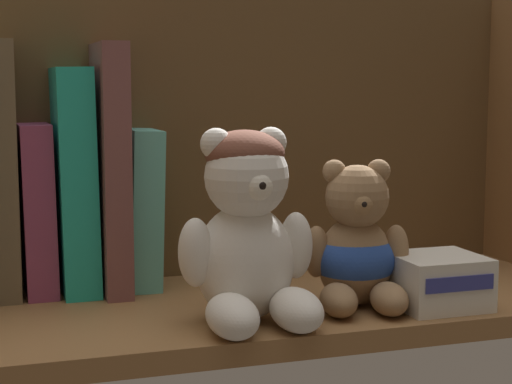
{
  "coord_description": "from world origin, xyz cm",
  "views": [
    {
      "loc": [
        -24.65,
        -75.97,
        22.62
      ],
      "look_at": [
        0.62,
        0.0,
        12.51
      ],
      "focal_mm": 59.86,
      "sensor_mm": 36.0,
      "label": 1
    }
  ],
  "objects_px": {
    "book_7": "(139,207)",
    "book_6": "(107,167)",
    "book_5": "(73,180)",
    "small_product_box": "(437,281)",
    "teddy_bear_larger": "(248,231)",
    "book_4": "(36,208)",
    "teddy_bear_smaller": "(356,249)"
  },
  "relations": [
    {
      "from": "book_7",
      "to": "book_6",
      "type": "bearing_deg",
      "value": 180.0
    },
    {
      "from": "book_5",
      "to": "book_7",
      "type": "distance_m",
      "value": 0.07
    },
    {
      "from": "book_7",
      "to": "small_product_box",
      "type": "xyz_separation_m",
      "value": [
        0.25,
        -0.18,
        -0.06
      ]
    },
    {
      "from": "teddy_bear_larger",
      "to": "small_product_box",
      "type": "bearing_deg",
      "value": -2.06
    },
    {
      "from": "book_6",
      "to": "book_7",
      "type": "relative_size",
      "value": 1.53
    },
    {
      "from": "book_7",
      "to": "teddy_bear_larger",
      "type": "bearing_deg",
      "value": -70.57
    },
    {
      "from": "book_7",
      "to": "book_4",
      "type": "bearing_deg",
      "value": 180.0
    },
    {
      "from": "book_4",
      "to": "book_5",
      "type": "height_order",
      "value": "book_5"
    },
    {
      "from": "small_product_box",
      "to": "book_7",
      "type": "bearing_deg",
      "value": 143.56
    },
    {
      "from": "book_4",
      "to": "book_7",
      "type": "distance_m",
      "value": 0.1
    },
    {
      "from": "book_6",
      "to": "book_4",
      "type": "bearing_deg",
      "value": 180.0
    },
    {
      "from": "book_4",
      "to": "book_7",
      "type": "bearing_deg",
      "value": 0.0
    },
    {
      "from": "teddy_bear_smaller",
      "to": "small_product_box",
      "type": "xyz_separation_m",
      "value": [
        0.07,
        -0.03,
        -0.03
      ]
    },
    {
      "from": "book_4",
      "to": "teddy_bear_larger",
      "type": "distance_m",
      "value": 0.24
    },
    {
      "from": "book_4",
      "to": "book_7",
      "type": "height_order",
      "value": "book_4"
    },
    {
      "from": "book_4",
      "to": "teddy_bear_smaller",
      "type": "relative_size",
      "value": 1.22
    },
    {
      "from": "teddy_bear_larger",
      "to": "book_7",
      "type": "bearing_deg",
      "value": 109.43
    },
    {
      "from": "book_4",
      "to": "small_product_box",
      "type": "height_order",
      "value": "book_4"
    },
    {
      "from": "teddy_bear_larger",
      "to": "teddy_bear_smaller",
      "type": "distance_m",
      "value": 0.12
    },
    {
      "from": "book_4",
      "to": "book_6",
      "type": "distance_m",
      "value": 0.08
    },
    {
      "from": "book_5",
      "to": "book_6",
      "type": "distance_m",
      "value": 0.04
    },
    {
      "from": "book_6",
      "to": "teddy_bear_larger",
      "type": "distance_m",
      "value": 0.2
    },
    {
      "from": "book_4",
      "to": "teddy_bear_larger",
      "type": "bearing_deg",
      "value": -46.59
    },
    {
      "from": "book_6",
      "to": "book_7",
      "type": "bearing_deg",
      "value": 0.0
    },
    {
      "from": "book_5",
      "to": "teddy_bear_smaller",
      "type": "xyz_separation_m",
      "value": [
        0.24,
        -0.15,
        -0.06
      ]
    },
    {
      "from": "teddy_bear_larger",
      "to": "small_product_box",
      "type": "distance_m",
      "value": 0.19
    },
    {
      "from": "teddy_bear_larger",
      "to": "small_product_box",
      "type": "xyz_separation_m",
      "value": [
        0.18,
        -0.01,
        -0.06
      ]
    },
    {
      "from": "book_4",
      "to": "book_5",
      "type": "bearing_deg",
      "value": 0.0
    },
    {
      "from": "book_5",
      "to": "book_6",
      "type": "relative_size",
      "value": 0.9
    },
    {
      "from": "book_7",
      "to": "teddy_bear_smaller",
      "type": "relative_size",
      "value": 1.17
    },
    {
      "from": "teddy_bear_larger",
      "to": "small_product_box",
      "type": "height_order",
      "value": "teddy_bear_larger"
    },
    {
      "from": "book_5",
      "to": "teddy_bear_larger",
      "type": "bearing_deg",
      "value": -53.6
    }
  ]
}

